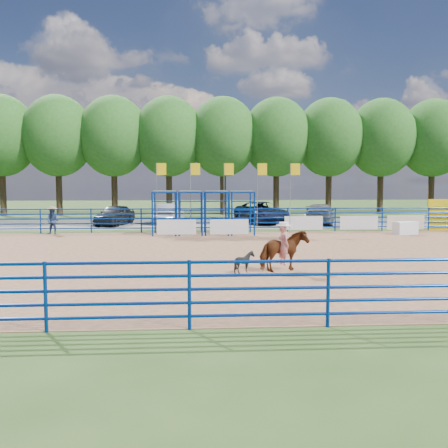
# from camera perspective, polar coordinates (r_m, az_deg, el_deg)

# --- Properties ---
(ground) EXTENTS (120.00, 120.00, 0.00)m
(ground) POSITION_cam_1_polar(r_m,az_deg,el_deg) (20.91, 4.41, -3.77)
(ground) COLOR #395321
(ground) RESTS_ON ground
(arena_dirt) EXTENTS (30.00, 20.00, 0.02)m
(arena_dirt) POSITION_cam_1_polar(r_m,az_deg,el_deg) (20.91, 4.41, -3.74)
(arena_dirt) COLOR #976A4B
(arena_dirt) RESTS_ON ground
(gravel_strip) EXTENTS (40.00, 10.00, 0.01)m
(gravel_strip) POSITION_cam_1_polar(r_m,az_deg,el_deg) (37.70, 0.75, 0.17)
(gravel_strip) COLOR gray
(gravel_strip) RESTS_ON ground
(announcer_table) EXTENTS (1.54, 1.07, 0.75)m
(announcer_table) POSITION_cam_1_polar(r_m,az_deg,el_deg) (31.09, 20.00, -0.45)
(announcer_table) COLOR white
(announcer_table) RESTS_ON arena_dirt
(horse_and_rider) EXTENTS (1.86, 1.35, 2.42)m
(horse_and_rider) POSITION_cam_1_polar(r_m,az_deg,el_deg) (17.46, 6.81, -2.66)
(horse_and_rider) COLOR #602E13
(horse_and_rider) RESTS_ON arena_dirt
(calf) EXTENTS (0.78, 0.72, 0.74)m
(calf) POSITION_cam_1_polar(r_m,az_deg,el_deg) (17.19, 2.35, -4.34)
(calf) COLOR black
(calf) RESTS_ON arena_dirt
(spectator_cowboy) EXTENTS (0.84, 0.70, 1.61)m
(spectator_cowboy) POSITION_cam_1_polar(r_m,az_deg,el_deg) (30.98, -18.99, 0.38)
(spectator_cowboy) COLOR navy
(spectator_cowboy) RESTS_ON arena_dirt
(car_a) EXTENTS (2.77, 4.56, 1.45)m
(car_a) POSITION_cam_1_polar(r_m,az_deg,el_deg) (36.45, -12.37, 1.04)
(car_a) COLOR black
(car_a) RESTS_ON gravel_strip
(car_b) EXTENTS (2.27, 4.65, 1.47)m
(car_b) POSITION_cam_1_polar(r_m,az_deg,el_deg) (37.44, -6.32, 1.24)
(car_b) COLOR #96989E
(car_b) RESTS_ON gravel_strip
(car_c) EXTENTS (4.04, 6.19, 1.58)m
(car_c) POSITION_cam_1_polar(r_m,az_deg,el_deg) (37.20, 4.33, 1.32)
(car_c) COLOR black
(car_c) RESTS_ON gravel_strip
(car_d) EXTENTS (3.46, 5.44, 1.47)m
(car_d) POSITION_cam_1_polar(r_m,az_deg,el_deg) (37.08, 10.89, 1.14)
(car_d) COLOR slate
(car_d) RESTS_ON gravel_strip
(perimeter_fence) EXTENTS (30.10, 20.10, 1.50)m
(perimeter_fence) POSITION_cam_1_polar(r_m,az_deg,el_deg) (20.81, 4.42, -1.72)
(perimeter_fence) COLOR navy
(perimeter_fence) RESTS_ON ground
(chute_assembly) EXTENTS (19.32, 2.41, 4.20)m
(chute_assembly) POSITION_cam_1_polar(r_m,az_deg,el_deg) (29.37, -1.69, 1.25)
(chute_assembly) COLOR navy
(chute_assembly) RESTS_ON ground
(treeline) EXTENTS (56.40, 6.40, 11.24)m
(treeline) POSITION_cam_1_polar(r_m,az_deg,el_deg) (46.75, -0.11, 10.34)
(treeline) COLOR #3F2B19
(treeline) RESTS_ON ground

